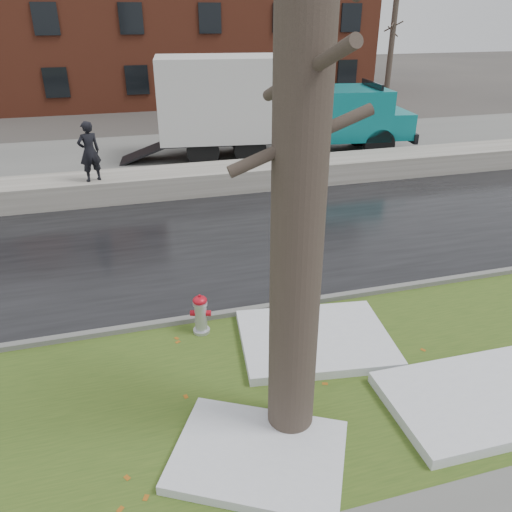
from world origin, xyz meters
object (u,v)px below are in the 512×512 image
object	(u,v)px
tree	(301,148)
worker	(89,152)
box_truck	(268,105)
fire_hydrant	(201,312)

from	to	relation	value
tree	worker	xyz separation A→B (m)	(-2.69, 10.34, -2.39)
tree	box_truck	xyz separation A→B (m)	(4.04, 14.29, -1.98)
fire_hydrant	tree	size ratio (longest dim) A/B	0.10
fire_hydrant	tree	xyz separation A→B (m)	(0.80, -2.63, 3.57)
box_truck	worker	bearing A→B (deg)	-142.30
fire_hydrant	worker	world-z (taller)	worker
tree	fire_hydrant	bearing A→B (deg)	106.96
box_truck	tree	bearing A→B (deg)	-98.47
fire_hydrant	worker	xyz separation A→B (m)	(-1.89, 7.71, 1.18)
box_truck	worker	world-z (taller)	box_truck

